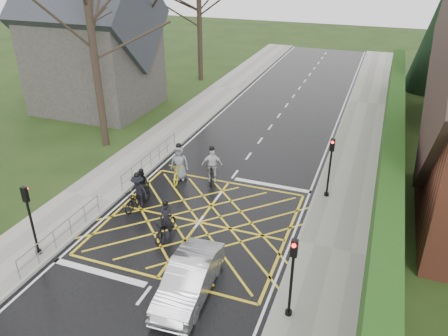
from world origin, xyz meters
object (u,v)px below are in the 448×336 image
Objects in this scene: cyclist_rear at (166,225)px; cyclist_mid at (138,195)px; cyclist_front at (212,168)px; cyclist_lead at (179,167)px; car at (189,279)px; cyclist_back at (142,188)px.

cyclist_mid is at bearing 144.58° from cyclist_rear.
cyclist_lead reaches higher than cyclist_front.
cyclist_mid is 6.59m from car.
cyclist_mid is (-2.34, 1.68, 0.10)m from cyclist_rear.
cyclist_rear is at bearing 126.07° from car.
cyclist_front is 0.50× the size of car.
cyclist_front reaches higher than cyclist_rear.
cyclist_back is at bearing 111.98° from cyclist_mid.
cyclist_mid is at bearing -143.00° from cyclist_front.
cyclist_back is at bearing 129.33° from car.
car is (4.93, -5.28, 0.05)m from cyclist_back.
cyclist_front is at bearing 90.46° from cyclist_rear.
cyclist_back is 0.75× the size of cyclist_lead.
car is (2.41, -2.89, 0.11)m from cyclist_rear.
cyclist_back is 0.82× the size of cyclist_front.
cyclist_back is 3.88m from cyclist_front.
cyclist_lead is at bearing 114.15° from car.
car is at bearing -50.04° from cyclist_rear.
cyclist_front is 8.60m from car.
cyclist_mid is 4.34m from cyclist_front.
car is at bearing -53.17° from cyclist_back.
cyclist_rear is 0.80× the size of cyclist_lead.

